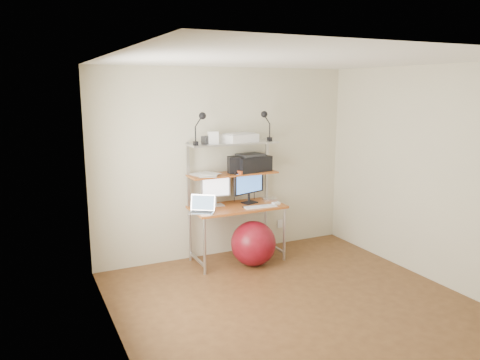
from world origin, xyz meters
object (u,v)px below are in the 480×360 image
at_px(monitor_silver, 216,188).
at_px(printer, 250,163).
at_px(laptop, 202,209).
at_px(exercise_ball, 253,243).
at_px(monitor_black, 249,184).

distance_m(monitor_silver, printer, 0.59).
bearing_deg(printer, laptop, -171.37).
relative_size(laptop, printer, 0.71).
distance_m(monitor_silver, exercise_ball, 0.86).
bearing_deg(monitor_black, exercise_ball, -124.26).
bearing_deg(printer, monitor_black, -135.81).
height_order(monitor_silver, monitor_black, monitor_black).
height_order(laptop, printer, printer).
relative_size(monitor_silver, printer, 0.81).
distance_m(laptop, printer, 0.96).
bearing_deg(monitor_silver, monitor_black, -4.45).
bearing_deg(exercise_ball, printer, 68.77).
height_order(laptop, exercise_ball, laptop).
relative_size(printer, exercise_ball, 0.94).
relative_size(monitor_silver, monitor_black, 0.86).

